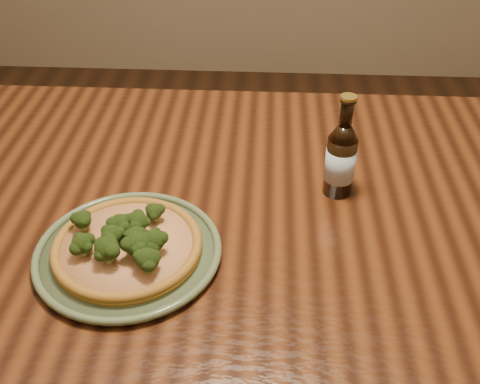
# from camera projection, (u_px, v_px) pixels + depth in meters

# --- Properties ---
(table) EXTENTS (1.60, 0.90, 0.75)m
(table) POSITION_uv_depth(u_px,v_px,m) (158.00, 227.00, 1.19)
(table) COLOR #4A240F
(table) RESTS_ON ground
(plate) EXTENTS (0.33, 0.33, 0.02)m
(plate) POSITION_uv_depth(u_px,v_px,m) (128.00, 252.00, 0.98)
(plate) COLOR #556747
(plate) RESTS_ON table
(pizza) EXTENTS (0.26, 0.26, 0.07)m
(pizza) POSITION_uv_depth(u_px,v_px,m) (127.00, 245.00, 0.97)
(pizza) COLOR #9C6B23
(pizza) RESTS_ON plate
(beer_bottle) EXTENTS (0.06, 0.06, 0.22)m
(beer_bottle) POSITION_uv_depth(u_px,v_px,m) (341.00, 159.00, 1.09)
(beer_bottle) COLOR black
(beer_bottle) RESTS_ON table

